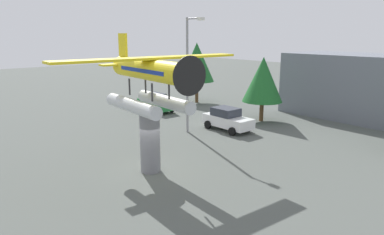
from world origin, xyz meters
TOP-DOWN VIEW (x-y plane):
  - ground_plane at (0.00, 0.00)m, footprint 140.00×140.00m
  - display_pedestal at (0.00, 0.00)m, footprint 1.10×1.10m
  - floatplane_monument at (0.13, -0.01)m, footprint 6.96×10.45m
  - car_near_green at (-12.93, 9.24)m, footprint 4.20×2.02m
  - car_mid_white at (-3.44, 9.56)m, footprint 4.20×2.02m
  - streetlight_primary at (-4.85, 6.79)m, footprint 1.84×0.28m
  - storefront_building at (0.80, 22.00)m, footprint 12.13×6.76m
  - tree_west at (-13.87, 15.40)m, footprint 3.77×3.77m
  - tree_east at (-3.64, 14.01)m, footprint 3.45×3.45m

SIDE VIEW (x-z plane):
  - ground_plane at x=0.00m, z-range 0.00..0.00m
  - car_near_green at x=-12.93m, z-range 0.00..1.76m
  - car_mid_white at x=-3.44m, z-range 0.00..1.76m
  - display_pedestal at x=0.00m, z-range 0.00..3.48m
  - storefront_building at x=0.80m, z-range 0.00..5.67m
  - tree_east at x=-3.64m, z-range 0.85..6.41m
  - tree_west at x=-13.87m, z-range 1.16..7.70m
  - streetlight_primary at x=-4.85m, z-range 0.65..9.26m
  - floatplane_monument at x=0.13m, z-range 3.15..7.15m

